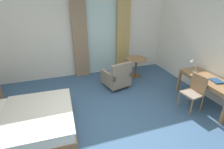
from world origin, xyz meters
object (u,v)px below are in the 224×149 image
at_px(bed, 16,125).
at_px(desk_chair, 194,91).
at_px(round_cafe_table, 136,63).
at_px(writing_desk, 209,82).
at_px(armchair_by_window, 117,77).
at_px(desk_lamp, 193,63).
at_px(closed_book, 216,81).

xyz_separation_m(bed, desk_chair, (4.09, -0.41, 0.27)).
distance_m(bed, round_cafe_table, 4.02).
bearing_deg(writing_desk, armchair_by_window, 139.86).
distance_m(desk_chair, armchair_by_window, 2.21).
bearing_deg(round_cafe_table, desk_lamp, -61.33).
bearing_deg(writing_desk, bed, 175.68).
relative_size(desk_chair, round_cafe_table, 1.30).
bearing_deg(armchair_by_window, round_cafe_table, 30.32).
bearing_deg(bed, armchair_by_window, 25.56).
bearing_deg(closed_book, armchair_by_window, 147.20).
distance_m(desk_chair, closed_book, 0.59).
xyz_separation_m(bed, round_cafe_table, (3.58, 1.81, 0.26)).
relative_size(writing_desk, armchair_by_window, 1.83).
bearing_deg(armchair_by_window, writing_desk, -40.14).
xyz_separation_m(desk_lamp, armchair_by_window, (-1.81, 1.10, -0.65)).
bearing_deg(desk_chair, closed_book, -9.06).
height_order(bed, armchair_by_window, bed).
height_order(writing_desk, armchair_by_window, armchair_by_window).
bearing_deg(armchair_by_window, bed, -154.44).
bearing_deg(desk_lamp, bed, -177.71).
distance_m(armchair_by_window, round_cafe_table, 1.07).
relative_size(desk_chair, armchair_by_window, 1.05).
bearing_deg(desk_chair, writing_desk, 7.14).
relative_size(writing_desk, desk_lamp, 3.91).
bearing_deg(closed_book, desk_chair, -179.83).
distance_m(bed, writing_desk, 4.62).
xyz_separation_m(armchair_by_window, round_cafe_table, (0.92, 0.54, 0.16)).
xyz_separation_m(desk_chair, armchair_by_window, (-1.42, 1.69, -0.18)).
distance_m(bed, armchair_by_window, 2.96).
xyz_separation_m(desk_chair, round_cafe_table, (-0.51, 2.22, -0.01)).
xyz_separation_m(writing_desk, closed_book, (0.04, -0.15, 0.10)).
relative_size(writing_desk, closed_book, 5.69).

